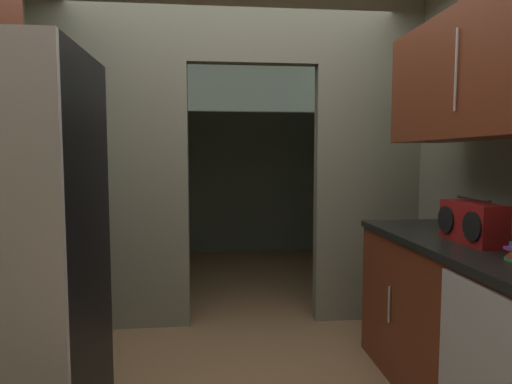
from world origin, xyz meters
TOP-DOWN VIEW (x-y plane):
  - kitchen_partition at (-0.05, 1.29)m, footprint 3.04×0.12m
  - adjoining_room_shell at (0.00, 3.14)m, footprint 3.04×2.76m
  - lower_cabinet_run at (1.19, -0.15)m, footprint 0.66×1.76m
  - upper_cabinet_counterside at (1.19, -0.15)m, footprint 0.36×1.58m
  - boombox at (1.16, -0.09)m, footprint 0.15×0.40m

SIDE VIEW (x-z plane):
  - lower_cabinet_run at x=1.19m, z-range 0.00..0.91m
  - boombox at x=1.16m, z-range 0.90..1.14m
  - adjoining_room_shell at x=0.00m, z-range 0.00..2.71m
  - kitchen_partition at x=-0.05m, z-range 0.11..2.82m
  - upper_cabinet_counterside at x=1.19m, z-range 1.45..2.11m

